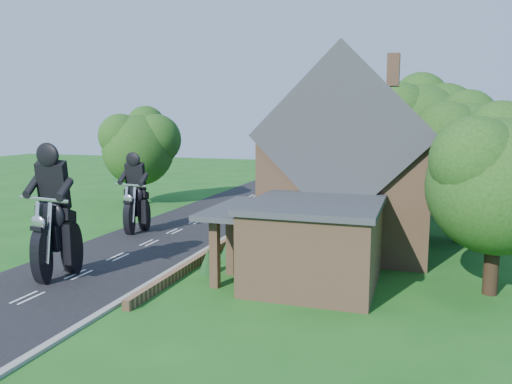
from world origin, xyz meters
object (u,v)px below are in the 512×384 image
(motorcycle_follow, at_px, (137,221))
(house, at_px, (351,165))
(garden_wall, at_px, (235,237))
(annex, at_px, (312,241))
(motorcycle_lead, at_px, (58,259))

(motorcycle_follow, bearing_deg, house, -166.82)
(house, bearing_deg, garden_wall, -170.83)
(annex, bearing_deg, motorcycle_follow, 153.91)
(garden_wall, height_order, motorcycle_lead, motorcycle_lead)
(garden_wall, bearing_deg, house, 9.17)
(garden_wall, bearing_deg, motorcycle_follow, -179.97)
(motorcycle_lead, bearing_deg, house, -130.83)
(motorcycle_lead, bearing_deg, garden_wall, -111.07)
(annex, bearing_deg, motorcycle_lead, -164.26)
(garden_wall, relative_size, motorcycle_follow, 14.12)
(motorcycle_follow, bearing_deg, motorcycle_lead, 108.34)
(house, height_order, annex, house)
(motorcycle_lead, distance_m, motorcycle_follow, 8.84)
(motorcycle_lead, bearing_deg, annex, -156.64)
(motorcycle_lead, bearing_deg, motorcycle_follow, -72.61)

